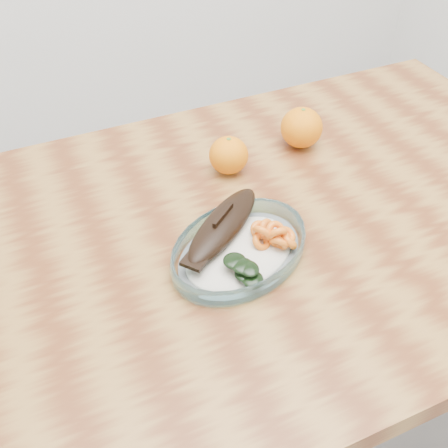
# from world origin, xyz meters

# --- Properties ---
(ground) EXTENTS (3.00, 3.00, 0.00)m
(ground) POSITION_xyz_m (0.00, 0.00, 0.00)
(ground) COLOR slate
(ground) RESTS_ON ground
(dining_table) EXTENTS (1.20, 0.80, 0.75)m
(dining_table) POSITION_xyz_m (0.00, 0.00, 0.65)
(dining_table) COLOR brown
(dining_table) RESTS_ON ground
(plated_meal) EXTENTS (0.58, 0.58, 0.08)m
(plated_meal) POSITION_xyz_m (-0.12, -0.06, 0.77)
(plated_meal) COLOR white
(plated_meal) RESTS_ON dining_table
(orange_left) EXTENTS (0.07, 0.07, 0.07)m
(orange_left) POSITION_xyz_m (-0.04, 0.15, 0.79)
(orange_left) COLOR #E26604
(orange_left) RESTS_ON dining_table
(orange_right) EXTENTS (0.08, 0.08, 0.08)m
(orange_right) POSITION_xyz_m (0.13, 0.18, 0.79)
(orange_right) COLOR #E26604
(orange_right) RESTS_ON dining_table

